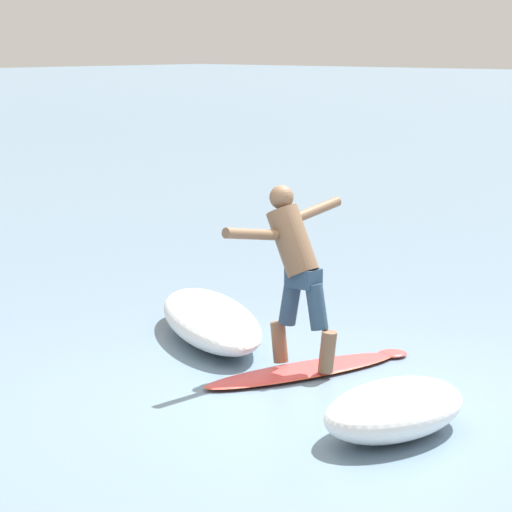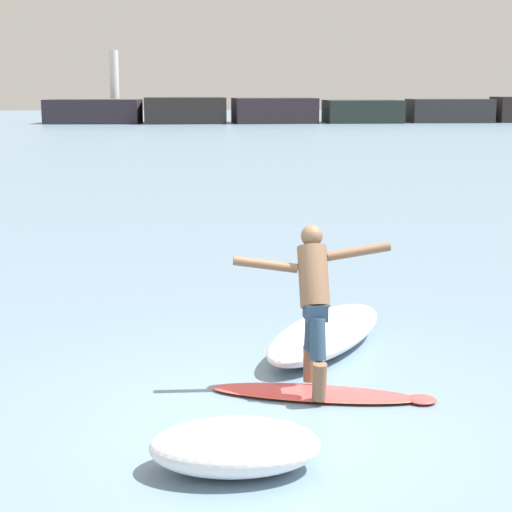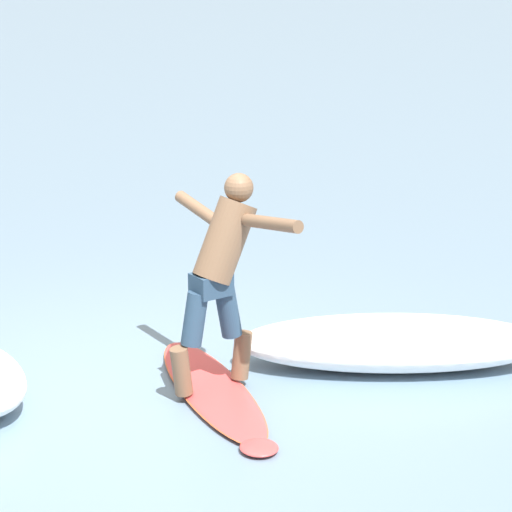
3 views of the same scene
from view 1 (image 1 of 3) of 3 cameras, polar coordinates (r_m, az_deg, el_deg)
name	(u,v)px [view 1 (image 1 of 3)]	position (r m, az deg, el deg)	size (l,w,h in m)	color
ground_plane	(305,393)	(9.87, 2.34, -6.46)	(200.00, 200.00, 0.00)	slate
surfboard	(306,370)	(10.44, 2.37, -5.37)	(2.16, 0.93, 0.19)	#DE4645
surfer	(295,262)	(10.26, 1.83, -0.27)	(1.51, 0.72, 1.55)	brown
wave_foam_at_tail	(210,320)	(11.53, -2.16, -3.02)	(1.96, 2.43, 0.39)	white
wave_foam_at_nose	(395,409)	(8.83, 6.54, -7.19)	(1.32, 0.79, 0.39)	white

